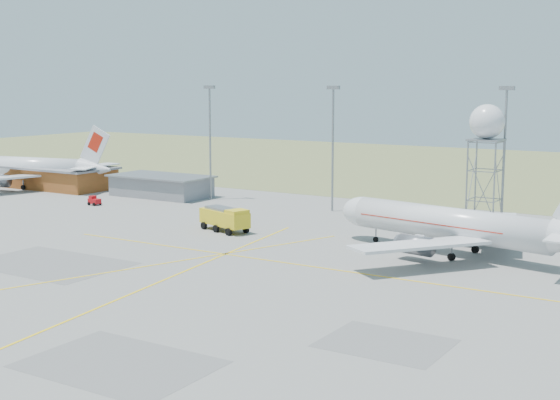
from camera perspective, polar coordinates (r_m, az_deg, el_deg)
The scene contains 12 objects.
ground at distance 71.11m, azimuth -14.78°, elevation -8.84°, with size 400.00×400.00×0.00m, color gray.
grass_strip at distance 193.80m, azimuth 16.91°, elevation 1.99°, with size 400.00×120.00×0.03m, color #60703D.
building_orange at distance 166.28m, azimuth -17.01°, elevation 1.70°, with size 33.00×12.00×4.30m.
building_grey at distance 146.61m, azimuth -8.68°, elevation 1.03°, with size 19.00×10.00×3.90m.
mast_a at distance 140.92m, azimuth -5.14°, elevation 4.92°, with size 2.20×0.50×20.50m.
mast_b at distance 127.42m, azimuth 3.89°, elevation 4.55°, with size 2.20×0.50×20.50m.
mast_c at distance 116.88m, azimuth 16.10°, elevation 3.88°, with size 2.20×0.50×20.50m.
airliner_main at distance 97.44m, azimuth 12.63°, elevation -1.81°, with size 35.62×34.14×12.16m.
airliner_far at distance 165.03m, azimuth -18.06°, elevation 2.23°, with size 37.77×36.19×12.90m.
radar_tower at distance 115.42m, azimuth 14.80°, elevation 2.88°, with size 4.96×4.96×17.96m.
fire_truck at distance 111.01m, azimuth -4.00°, elevation -1.46°, with size 9.10×5.59×3.46m.
baggage_tug at distance 138.45m, azimuth -13.43°, elevation -0.12°, with size 2.12×1.74×1.59m.
Camera 1 is at (49.97, -46.08, 20.90)m, focal length 50.00 mm.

